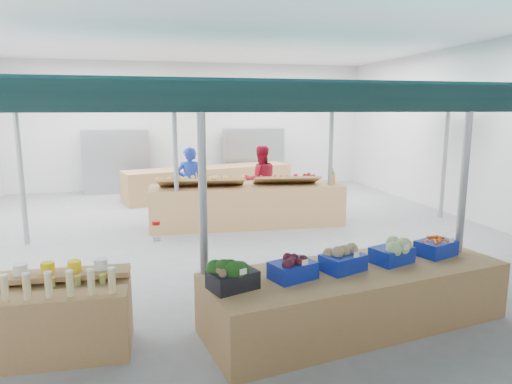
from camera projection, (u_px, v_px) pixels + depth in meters
floor at (228, 237)px, 9.63m from camera, size 13.00×13.00×0.00m
hall at (215, 110)px, 10.53m from camera, size 13.00×13.00×13.00m
pole_grid at (288, 160)px, 7.81m from camera, size 10.00×4.60×3.00m
awnings at (288, 102)px, 7.64m from camera, size 9.50×7.08×0.30m
back_shelving_left at (117, 162)px, 14.60m from camera, size 2.00×0.50×2.00m
back_shelving_right at (253, 158)px, 15.66m from camera, size 2.00×0.50×2.00m
bottle_shelf at (50, 317)px, 5.01m from camera, size 1.73×1.12×1.04m
veg_counter at (356, 296)px, 5.68m from camera, size 3.95×1.88×0.74m
fruit_counter at (247, 206)px, 10.53m from camera, size 4.47×1.33×0.95m
far_counter at (210, 182)px, 13.91m from camera, size 5.27×2.31×0.93m
crate_stack at (460, 291)px, 6.06m from camera, size 0.51×0.38×0.57m
vendor_left at (190, 183)px, 11.22m from camera, size 0.67×0.46×1.76m
vendor_right at (261, 180)px, 11.65m from camera, size 0.90×0.72×1.76m
crate_broccoli at (233, 275)px, 4.95m from camera, size 0.59×0.49×0.35m
crate_beets at (293, 268)px, 5.24m from camera, size 0.59×0.49×0.29m
crate_celeriac at (343, 259)px, 5.51m from camera, size 0.59×0.49×0.31m
crate_cabbage at (392, 250)px, 5.79m from camera, size 0.59×0.49×0.35m
crate_carrots at (436, 247)px, 6.09m from camera, size 0.59×0.49×0.29m
sparrow at (222, 273)px, 4.75m from camera, size 0.12×0.09×0.11m
pole_ribbon at (156, 225)px, 6.37m from camera, size 0.12×0.12×0.28m
apple_heap_yellow at (201, 180)px, 10.13m from camera, size 1.97×0.94×0.27m
apple_heap_red at (286, 178)px, 10.46m from camera, size 1.58×0.89×0.27m
pineapple at (332, 176)px, 10.65m from camera, size 0.14×0.14×0.39m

